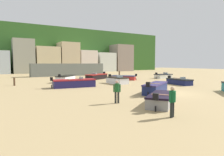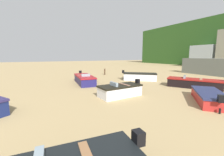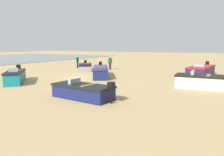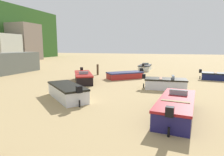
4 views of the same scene
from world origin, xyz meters
TOP-DOWN VIEW (x-y plane):
  - ground_plane at (0.00, 0.00)m, footprint 160.00×160.00m
  - headland_hill at (0.00, 66.00)m, footprint 90.00×32.00m
  - harbor_pier at (0.08, 30.00)m, footprint 16.32×2.40m
  - townhouse_left at (-7.35, 46.62)m, footprint 5.48×5.24m
  - townhouse_centre_left at (-0.86, 46.84)m, footprint 6.69×5.68m
  - townhouse_centre at (5.65, 47.46)m, footprint 5.74×6.93m
  - townhouse_centre_right at (11.65, 46.84)m, footprint 5.71×5.67m
  - townhouse_right at (18.55, 46.65)m, footprint 6.25×5.30m
  - townhouse_far_right at (25.67, 47.06)m, footprint 6.83×6.12m
  - boat_navy_0 at (6.68, 4.58)m, footprint 1.75×3.89m
  - boat_white_1 at (12.82, 13.47)m, footprint 3.58×1.66m
  - boat_white_2 at (-4.97, 16.15)m, footprint 3.94×4.24m
  - boat_white_3 at (0.30, 9.86)m, footprint 1.82×3.73m
  - boat_red_4 at (4.54, 14.45)m, footprint 3.90×4.09m
  - boat_black_5 at (1.19, 17.99)m, footprint 4.99×3.81m
  - boat_navy_6 at (-6.23, 9.00)m, footprint 5.25×2.18m
  - boat_grey_7 at (-4.58, -3.46)m, footprint 3.86×3.34m
  - boat_navy_9 at (-0.98, 0.89)m, footprint 4.77×3.66m
  - mooring_post_near_water at (6.25, 18.47)m, footprint 0.26×0.26m
  - mooring_post_mid_beach at (-12.16, 14.44)m, footprint 0.22×0.22m
  - beach_walker_foreground at (-6.28, -5.94)m, footprint 0.53×0.43m
  - beach_walker_distant at (-6.83, -1.41)m, footprint 0.52×0.45m

SIDE VIEW (x-z plane):
  - ground_plane at x=0.00m, z-range 0.00..0.00m
  - boat_red_4 at x=4.54m, z-range -0.15..0.91m
  - boat_grey_7 at x=-4.58m, z-range -0.15..0.94m
  - boat_navy_0 at x=6.68m, z-range -0.14..0.95m
  - boat_white_1 at x=12.82m, z-range -0.14..1.00m
  - boat_white_3 at x=0.30m, z-range -0.14..1.08m
  - boat_black_5 at x=1.19m, z-range -0.15..1.09m
  - boat_navy_9 at x=-0.98m, z-range -0.15..1.09m
  - boat_navy_6 at x=-6.23m, z-range -0.15..1.11m
  - boat_white_2 at x=-4.97m, z-range -0.15..1.12m
  - mooring_post_mid_beach at x=-12.16m, z-range 0.00..1.02m
  - mooring_post_near_water at x=6.25m, z-range 0.00..1.35m
  - beach_walker_foreground at x=-6.28m, z-range 0.14..1.76m
  - beach_walker_distant at x=-6.83m, z-range 0.14..1.76m
  - harbor_pier at x=0.08m, z-range 0.00..2.76m
  - townhouse_right at x=18.55m, z-range 0.00..6.39m
  - townhouse_centre_right at x=11.65m, z-range 0.00..6.94m
  - townhouse_centre_left at x=-0.86m, z-range 0.00..7.63m
  - townhouse_centre at x=5.65m, z-range 0.00..9.22m
  - townhouse_far_right at x=25.67m, z-range 0.00..9.43m
  - townhouse_left at x=-7.35m, z-range 0.00..9.47m
  - headland_hill at x=0.00m, z-range 0.00..14.57m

